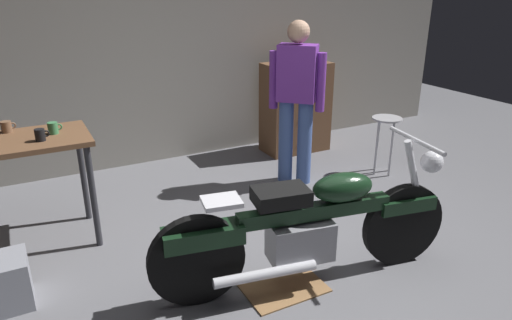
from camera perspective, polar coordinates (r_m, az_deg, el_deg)
The scene contains 10 objects.
ground_plane at distance 3.55m, azimuth 5.58°, elevation -13.50°, with size 12.00×12.00×0.00m, color slate.
back_wall at distance 5.49m, azimuth -10.60°, elevation 15.97°, with size 8.00×0.12×3.10m, color gray.
motorcycle at distance 3.23m, azimuth 6.65°, elevation -7.94°, with size 2.17×0.69×1.00m.
person_standing at distance 4.73m, azimuth 5.01°, elevation 7.79°, with size 0.44×0.42×1.67m.
shop_stool at distance 5.24m, azimuth 15.70°, elevation 3.56°, with size 0.32×0.32×0.64m.
wooden_dresser at distance 5.79m, azimuth 4.88°, elevation 6.44°, with size 0.80×0.47×1.10m.
drip_tray at distance 3.38m, azimuth 3.35°, elevation -15.30°, with size 0.56×0.40×0.01m, color olive.
mug_green_speckled at distance 3.93m, azimuth -23.67°, elevation 3.63°, with size 0.11×0.08×0.09m.
mug_black_matte at distance 3.79m, azimuth -25.00°, elevation 2.82°, with size 0.10×0.07×0.09m.
mug_brown_stoneware at distance 4.13m, azimuth -28.33°, elevation 3.62°, with size 0.11×0.08×0.09m.
Camera 1 is at (-1.65, -2.41, 2.01)m, focal length 32.52 mm.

